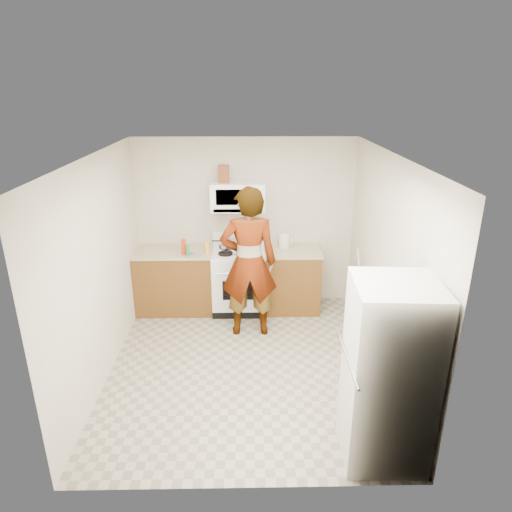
{
  "coord_description": "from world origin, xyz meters",
  "views": [
    {
      "loc": [
        0.04,
        -4.7,
        3.2
      ],
      "look_at": [
        0.14,
        0.55,
        1.2
      ],
      "focal_mm": 32.0,
      "sensor_mm": 36.0,
      "label": 1
    }
  ],
  "objects_px": {
    "gas_range": "(239,279)",
    "microwave": "(238,196)",
    "person": "(249,263)",
    "kettle": "(284,241)",
    "saucepan": "(228,243)",
    "fridge": "(388,373)"
  },
  "relations": [
    {
      "from": "gas_range",
      "to": "microwave",
      "type": "bearing_deg",
      "value": 90.0
    },
    {
      "from": "gas_range",
      "to": "saucepan",
      "type": "xyz_separation_m",
      "value": [
        -0.15,
        0.09,
        0.53
      ]
    },
    {
      "from": "gas_range",
      "to": "person",
      "type": "xyz_separation_m",
      "value": [
        0.15,
        -0.69,
        0.53
      ]
    },
    {
      "from": "person",
      "to": "saucepan",
      "type": "relative_size",
      "value": 9.48
    },
    {
      "from": "fridge",
      "to": "kettle",
      "type": "xyz_separation_m",
      "value": [
        -0.67,
        3.02,
        0.18
      ]
    },
    {
      "from": "microwave",
      "to": "fridge",
      "type": "height_order",
      "value": "microwave"
    },
    {
      "from": "kettle",
      "to": "gas_range",
      "type": "bearing_deg",
      "value": 178.8
    },
    {
      "from": "gas_range",
      "to": "saucepan",
      "type": "relative_size",
      "value": 5.29
    },
    {
      "from": "microwave",
      "to": "kettle",
      "type": "bearing_deg",
      "value": 0.19
    },
    {
      "from": "microwave",
      "to": "person",
      "type": "xyz_separation_m",
      "value": [
        0.15,
        -0.82,
        -0.69
      ]
    },
    {
      "from": "person",
      "to": "microwave",
      "type": "bearing_deg",
      "value": -82.23
    },
    {
      "from": "person",
      "to": "saucepan",
      "type": "distance_m",
      "value": 0.83
    },
    {
      "from": "microwave",
      "to": "fridge",
      "type": "xyz_separation_m",
      "value": [
        1.34,
        -3.01,
        -0.85
      ]
    },
    {
      "from": "kettle",
      "to": "saucepan",
      "type": "height_order",
      "value": "kettle"
    },
    {
      "from": "saucepan",
      "to": "gas_range",
      "type": "bearing_deg",
      "value": -29.64
    },
    {
      "from": "microwave",
      "to": "fridge",
      "type": "relative_size",
      "value": 0.45
    },
    {
      "from": "kettle",
      "to": "saucepan",
      "type": "distance_m",
      "value": 0.82
    },
    {
      "from": "kettle",
      "to": "saucepan",
      "type": "xyz_separation_m",
      "value": [
        -0.82,
        -0.04,
        -0.01
      ]
    },
    {
      "from": "person",
      "to": "fridge",
      "type": "relative_size",
      "value": 1.19
    },
    {
      "from": "gas_range",
      "to": "microwave",
      "type": "relative_size",
      "value": 1.49
    },
    {
      "from": "fridge",
      "to": "kettle",
      "type": "height_order",
      "value": "fridge"
    },
    {
      "from": "gas_range",
      "to": "saucepan",
      "type": "distance_m",
      "value": 0.56
    }
  ]
}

